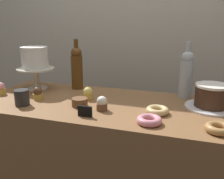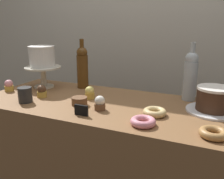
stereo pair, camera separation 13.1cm
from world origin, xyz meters
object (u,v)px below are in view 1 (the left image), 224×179
at_px(cupcake_lemon, 88,94).
at_px(donut_glazed, 157,110).
at_px(coffee_cup_ceramic, 22,98).
at_px(donut_maple, 219,128).
at_px(cupcake_vanilla, 102,104).
at_px(donut_pink, 149,120).
at_px(cookie_stack, 80,102).
at_px(chocolate_round_cake, 212,95).
at_px(cupcake_chocolate, 38,93).
at_px(cake_stand_pedestal, 36,75).
at_px(wine_bottle_clear, 186,74).
at_px(cupcake_strawberry, 1,89).
at_px(wine_bottle_amber, 77,67).
at_px(price_sign_chalkboard, 85,111).
at_px(white_layer_cake, 35,58).

bearing_deg(cupcake_lemon, donut_glazed, -13.82).
bearing_deg(coffee_cup_ceramic, donut_maple, -1.82).
distance_m(cupcake_vanilla, donut_maple, 0.55).
xyz_separation_m(cupcake_lemon, donut_pink, (0.39, -0.23, -0.02)).
relative_size(donut_glazed, cookie_stack, 1.33).
relative_size(cookie_stack, coffee_cup_ceramic, 0.99).
xyz_separation_m(chocolate_round_cake, coffee_cup_ceramic, (-0.96, -0.26, -0.03)).
distance_m(cupcake_chocolate, coffee_cup_ceramic, 0.12).
height_order(cake_stand_pedestal, coffee_cup_ceramic, cake_stand_pedestal).
relative_size(wine_bottle_clear, coffee_cup_ceramic, 3.83).
relative_size(donut_maple, cookie_stack, 1.33).
distance_m(cupcake_strawberry, coffee_cup_ceramic, 0.29).
xyz_separation_m(chocolate_round_cake, wine_bottle_clear, (-0.14, 0.15, 0.08)).
bearing_deg(cookie_stack, donut_pink, -16.38).
relative_size(cupcake_chocolate, donut_pink, 0.66).
bearing_deg(wine_bottle_amber, cupcake_vanilla, -48.70).
bearing_deg(cookie_stack, cupcake_strawberry, 174.79).
height_order(cupcake_chocolate, price_sign_chalkboard, cupcake_chocolate).
height_order(cupcake_lemon, donut_maple, cupcake_lemon).
relative_size(cupcake_vanilla, price_sign_chalkboard, 1.06).
height_order(cake_stand_pedestal, cupcake_vanilla, cake_stand_pedestal).
bearing_deg(donut_maple, cupcake_strawberry, 172.49).
distance_m(donut_maple, price_sign_chalkboard, 0.59).
bearing_deg(donut_glazed, wine_bottle_clear, 69.62).
distance_m(donut_pink, donut_maple, 0.28).
distance_m(chocolate_round_cake, cupcake_strawberry, 1.22).
bearing_deg(coffee_cup_ceramic, wine_bottle_clear, 26.72).
bearing_deg(donut_maple, cupcake_lemon, 161.09).
relative_size(cake_stand_pedestal, price_sign_chalkboard, 3.41).
bearing_deg(price_sign_chalkboard, cupcake_strawberry, 164.68).
xyz_separation_m(wine_bottle_clear, price_sign_chalkboard, (-0.44, -0.46, -0.12)).
bearing_deg(donut_pink, cookie_stack, 163.62).
bearing_deg(cupcake_strawberry, cake_stand_pedestal, 48.47).
height_order(cupcake_vanilla, cupcake_strawberry, same).
distance_m(wine_bottle_amber, donut_maple, 0.95).
bearing_deg(chocolate_round_cake, cookie_stack, -164.48).
bearing_deg(cake_stand_pedestal, cupcake_strawberry, -131.53).
bearing_deg(donut_pink, donut_glazed, 82.89).
xyz_separation_m(donut_pink, coffee_cup_ceramic, (-0.69, 0.03, 0.03)).
distance_m(white_layer_cake, price_sign_chalkboard, 0.63).
bearing_deg(donut_maple, wine_bottle_amber, 152.78).
relative_size(chocolate_round_cake, wine_bottle_amber, 0.52).
relative_size(chocolate_round_cake, cupcake_strawberry, 2.29).
height_order(cake_stand_pedestal, wine_bottle_amber, wine_bottle_amber).
relative_size(white_layer_cake, chocolate_round_cake, 0.99).
bearing_deg(donut_maple, cookie_stack, 170.59).
relative_size(donut_maple, coffee_cup_ceramic, 1.32).
bearing_deg(cupcake_lemon, price_sign_chalkboard, -69.71).
relative_size(cupcake_chocolate, cookie_stack, 0.88).
bearing_deg(wine_bottle_clear, wine_bottle_amber, -178.96).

